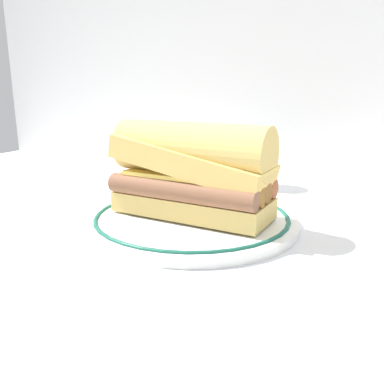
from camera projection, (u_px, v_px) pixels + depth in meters
name	position (u px, v px, depth m)	size (l,w,h in m)	color
ground_plane	(210.00, 225.00, 0.54)	(1.50, 1.50, 0.00)	silver
wall_back	(286.00, 23.00, 0.80)	(1.50, 0.02, 0.60)	silver
plate	(192.00, 219.00, 0.54)	(0.28, 0.28, 0.01)	white
sausage_sandwich	(192.00, 170.00, 0.52)	(0.21, 0.11, 0.12)	#DCB964
drinking_glass	(246.00, 160.00, 0.74)	(0.07, 0.07, 0.11)	silver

